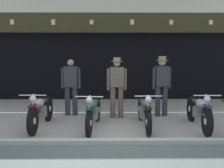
% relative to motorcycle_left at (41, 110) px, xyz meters
% --- Properties ---
extents(ground, '(23.78, 22.00, 0.18)m').
position_rel_motorcycle_left_xyz_m(ground, '(1.80, -2.30, -0.47)').
color(ground, gray).
extents(shop_facade, '(12.08, 4.42, 6.30)m').
position_rel_motorcycle_left_xyz_m(shop_facade, '(1.80, 5.69, 1.28)').
color(shop_facade, black).
rests_on(shop_facade, ground).
extents(motorcycle_left, '(0.62, 2.00, 0.93)m').
position_rel_motorcycle_left_xyz_m(motorcycle_left, '(0.00, 0.00, 0.00)').
color(motorcycle_left, black).
rests_on(motorcycle_left, ground).
extents(motorcycle_center_left, '(0.62, 2.05, 0.92)m').
position_rel_motorcycle_left_xyz_m(motorcycle_center_left, '(1.31, -0.08, -0.01)').
color(motorcycle_center_left, black).
rests_on(motorcycle_center_left, ground).
extents(motorcycle_center, '(0.62, 2.05, 0.91)m').
position_rel_motorcycle_left_xyz_m(motorcycle_center, '(2.57, 0.00, -0.01)').
color(motorcycle_center, black).
rests_on(motorcycle_center, ground).
extents(motorcycle_center_right, '(0.62, 2.01, 0.93)m').
position_rel_motorcycle_left_xyz_m(motorcycle_center_right, '(3.90, -0.08, 0.00)').
color(motorcycle_center_right, black).
rests_on(motorcycle_center_right, ground).
extents(salesman_left, '(0.56, 0.25, 1.65)m').
position_rel_motorcycle_left_xyz_m(salesman_left, '(0.57, 1.29, 0.48)').
color(salesman_left, '#2D2D33').
rests_on(salesman_left, ground).
extents(shopkeeper_center, '(0.56, 0.33, 1.71)m').
position_rel_motorcycle_left_xyz_m(shopkeeper_center, '(1.91, 0.98, 0.52)').
color(shopkeeper_center, brown).
rests_on(shopkeeper_center, ground).
extents(salesman_right, '(0.55, 0.36, 1.75)m').
position_rel_motorcycle_left_xyz_m(salesman_right, '(3.22, 1.19, 0.55)').
color(salesman_right, '#2D2D33').
rests_on(salesman_right, ground).
extents(advert_board_near, '(0.66, 0.03, 1.09)m').
position_rel_motorcycle_left_xyz_m(advert_board_near, '(3.53, 4.08, 1.37)').
color(advert_board_near, silver).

